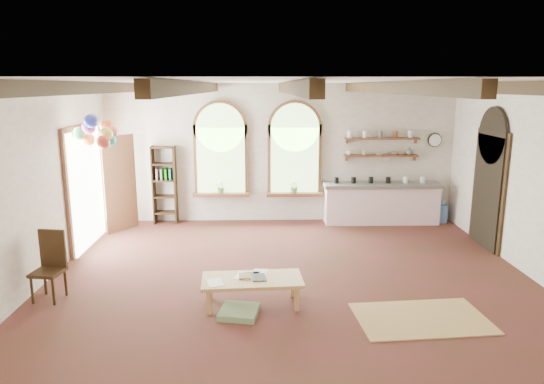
{
  "coord_description": "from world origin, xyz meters",
  "views": [
    {
      "loc": [
        -0.5,
        -7.65,
        3.12
      ],
      "look_at": [
        -0.29,
        0.6,
        1.32
      ],
      "focal_mm": 32.0,
      "sensor_mm": 36.0,
      "label": 1
    }
  ],
  "objects_px": {
    "kitchen_counter": "(381,203)",
    "coffee_table": "(252,281)",
    "side_chair": "(49,280)",
    "balloon_cluster": "(98,131)"
  },
  "relations": [
    {
      "from": "kitchen_counter",
      "to": "coffee_table",
      "type": "bearing_deg",
      "value": -124.24
    },
    {
      "from": "side_chair",
      "to": "balloon_cluster",
      "type": "height_order",
      "value": "balloon_cluster"
    },
    {
      "from": "balloon_cluster",
      "to": "coffee_table",
      "type": "bearing_deg",
      "value": -38.74
    },
    {
      "from": "kitchen_counter",
      "to": "side_chair",
      "type": "xyz_separation_m",
      "value": [
        -5.95,
        -4.01,
        -0.18
      ]
    },
    {
      "from": "kitchen_counter",
      "to": "side_chair",
      "type": "relative_size",
      "value": 2.59
    },
    {
      "from": "coffee_table",
      "to": "side_chair",
      "type": "distance_m",
      "value": 3.04
    },
    {
      "from": "coffee_table",
      "to": "side_chair",
      "type": "bearing_deg",
      "value": 174.68
    },
    {
      "from": "side_chair",
      "to": "balloon_cluster",
      "type": "distance_m",
      "value": 2.83
    },
    {
      "from": "coffee_table",
      "to": "balloon_cluster",
      "type": "height_order",
      "value": "balloon_cluster"
    },
    {
      "from": "kitchen_counter",
      "to": "balloon_cluster",
      "type": "bearing_deg",
      "value": -160.22
    }
  ]
}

